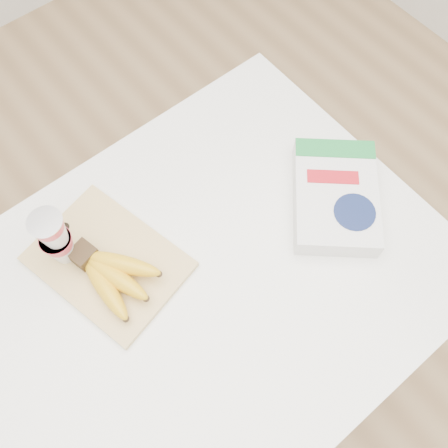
% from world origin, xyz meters
% --- Properties ---
extents(room, '(4.00, 4.00, 4.00)m').
position_xyz_m(room, '(0.00, 0.00, 1.35)').
color(room, tan).
rests_on(room, ground).
extents(table, '(1.19, 0.80, 0.89)m').
position_xyz_m(table, '(0.00, 0.00, 0.45)').
color(table, white).
rests_on(table, ground).
extents(cutting_board, '(0.29, 0.35, 0.02)m').
position_xyz_m(cutting_board, '(-0.03, 0.15, 0.90)').
color(cutting_board, '#D0BA72').
rests_on(cutting_board, table).
extents(bananas, '(0.14, 0.20, 0.06)m').
position_xyz_m(bananas, '(-0.04, 0.11, 0.93)').
color(bananas, '#382816').
rests_on(bananas, cutting_board).
extents(yogurt_stack, '(0.07, 0.07, 0.16)m').
position_xyz_m(yogurt_stack, '(-0.09, 0.22, 0.99)').
color(yogurt_stack, white).
rests_on(yogurt_stack, cutting_board).
extents(cereal_box, '(0.30, 0.31, 0.06)m').
position_xyz_m(cereal_box, '(0.43, -0.04, 0.92)').
color(cereal_box, white).
rests_on(cereal_box, table).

